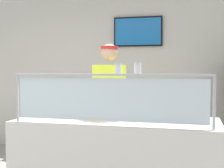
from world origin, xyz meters
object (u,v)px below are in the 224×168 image
Objects in this scene: pepper_flake_shaker at (138,69)px; worker_figure at (110,104)px; parmesan_shaker at (118,69)px; pizza_tray at (102,117)px; pizza_box_stack at (51,100)px; pizza_server at (100,115)px.

pepper_flake_shaker is 1.30m from worker_figure.
pepper_flake_shaker is (0.17, -0.00, 0.00)m from parmesan_shaker.
worker_figure is (-0.12, 0.77, 0.04)m from pizza_tray.
worker_figure reaches higher than pepper_flake_shaker.
pepper_flake_shaker is at bearing -64.21° from worker_figure.
parmesan_shaker is at bearing -52.81° from pizza_box_stack.
pepper_flake_shaker reaches higher than parmesan_shaker.
worker_figure is (-0.53, 1.10, -0.45)m from pepper_flake_shaker.
pizza_server is 0.80m from worker_figure.
pepper_flake_shaker is at bearing -0.00° from parmesan_shaker.
pizza_tray is 0.27× the size of worker_figure.
pizza_tray reaches higher than pizza_box_stack.
parmesan_shaker is 0.92× the size of pepper_flake_shaker.
worker_figure is at bearing 108.12° from parmesan_shaker.
worker_figure is (-0.10, 0.79, 0.02)m from pizza_server.
parmesan_shaker is 1.24m from worker_figure.
worker_figure reaches higher than parmesan_shaker.
pizza_tray is 1.09× the size of pizza_box_stack.
pizza_tray is 2.30m from pizza_box_stack.
pizza_tray is at bearing 141.48° from pepper_flake_shaker.
pepper_flake_shaker is at bearing -50.02° from pizza_box_stack.
pizza_server is at bearing -53.28° from pizza_box_stack.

